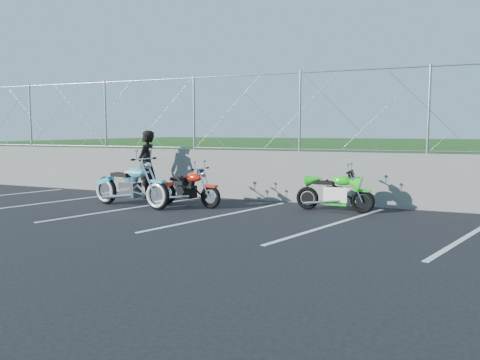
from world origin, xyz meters
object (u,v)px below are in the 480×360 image
at_px(sportbike_green, 336,194).
at_px(person_standing, 147,164).
at_px(cruiser_turquoise, 132,187).
at_px(naked_orange, 189,190).

height_order(sportbike_green, person_standing, person_standing).
height_order(cruiser_turquoise, person_standing, person_standing).
distance_m(cruiser_turquoise, person_standing, 1.60).
height_order(naked_orange, sportbike_green, naked_orange).
xyz_separation_m(naked_orange, sportbike_green, (3.40, 0.63, -0.00)).
distance_m(naked_orange, sportbike_green, 3.46).
bearing_deg(naked_orange, cruiser_turquoise, -143.53).
bearing_deg(naked_orange, sportbike_green, 19.69).
relative_size(cruiser_turquoise, naked_orange, 1.26).
bearing_deg(cruiser_turquoise, naked_orange, 36.51).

